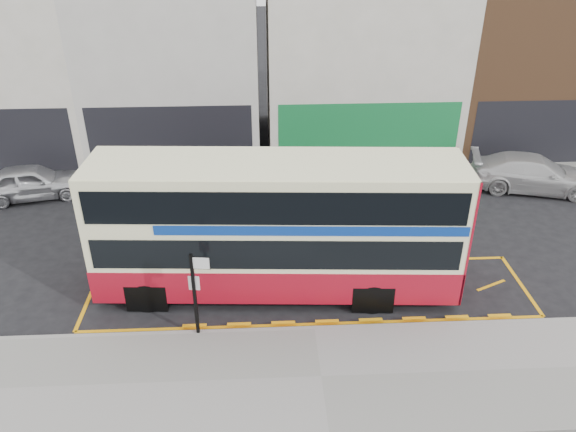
{
  "coord_description": "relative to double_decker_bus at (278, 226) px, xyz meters",
  "views": [
    {
      "loc": [
        -1.41,
        -13.01,
        10.92
      ],
      "look_at": [
        -0.65,
        2.0,
        2.57
      ],
      "focal_mm": 35.0,
      "sensor_mm": 36.0,
      "label": 1
    }
  ],
  "objects": [
    {
      "name": "ground",
      "position": [
        0.97,
        -1.79,
        -2.34
      ],
      "size": [
        120.0,
        120.0,
        0.0
      ],
      "primitive_type": "plane",
      "color": "black",
      "rests_on": "ground"
    },
    {
      "name": "pavement",
      "position": [
        0.97,
        -4.09,
        -2.26
      ],
      "size": [
        40.0,
        4.0,
        0.15
      ],
      "primitive_type": "cube",
      "color": "gray",
      "rests_on": "ground"
    },
    {
      "name": "kerb",
      "position": [
        0.97,
        -2.16,
        -2.26
      ],
      "size": [
        40.0,
        0.15,
        0.15
      ],
      "primitive_type": "cube",
      "color": "gray",
      "rests_on": "ground"
    },
    {
      "name": "far_pavement",
      "position": [
        0.97,
        9.21,
        -2.26
      ],
      "size": [
        50.0,
        3.0,
        0.15
      ],
      "primitive_type": "cube",
      "color": "gray",
      "rests_on": "ground"
    },
    {
      "name": "road_markings",
      "position": [
        0.97,
        -0.19,
        -2.33
      ],
      "size": [
        14.0,
        3.4,
        0.01
      ],
      "primitive_type": null,
      "color": "#F8A90D",
      "rests_on": "ground"
    },
    {
      "name": "terrace_far_left",
      "position": [
        -12.53,
        13.2,
        2.49
      ],
      "size": [
        8.0,
        8.01,
        10.8
      ],
      "color": "silver",
      "rests_on": "ground"
    },
    {
      "name": "terrace_left",
      "position": [
        -4.53,
        13.2,
        2.98
      ],
      "size": [
        8.0,
        8.01,
        11.8
      ],
      "color": "silver",
      "rests_on": "ground"
    },
    {
      "name": "terrace_green_shop",
      "position": [
        4.47,
        13.2,
        2.73
      ],
      "size": [
        9.0,
        8.01,
        11.3
      ],
      "color": "silver",
      "rests_on": "ground"
    },
    {
      "name": "terrace_right",
      "position": [
        13.47,
        13.2,
        2.24
      ],
      "size": [
        9.0,
        8.01,
        10.3
      ],
      "color": "brown",
      "rests_on": "ground"
    },
    {
      "name": "double_decker_bus",
      "position": [
        0.0,
        0.0,
        0.0
      ],
      "size": [
        11.26,
        3.22,
        4.45
      ],
      "rotation": [
        0.0,
        0.0,
        -0.06
      ],
      "color": "#FFFBC2",
      "rests_on": "ground"
    },
    {
      "name": "bus_stop_post",
      "position": [
        -2.33,
        -2.19,
        -0.56
      ],
      "size": [
        0.66,
        0.17,
        2.67
      ],
      "rotation": [
        0.0,
        0.0,
        -0.12
      ],
      "color": "black",
      "rests_on": "pavement"
    },
    {
      "name": "car_silver",
      "position": [
        -10.13,
        7.03,
        -1.61
      ],
      "size": [
        4.53,
        2.56,
        1.45
      ],
      "primitive_type": "imported",
      "rotation": [
        0.0,
        0.0,
        1.78
      ],
      "color": "silver",
      "rests_on": "ground"
    },
    {
      "name": "car_grey",
      "position": [
        -1.89,
        6.45,
        -1.58
      ],
      "size": [
        4.62,
        1.67,
        1.52
      ],
      "primitive_type": "imported",
      "rotation": [
        0.0,
        0.0,
        1.56
      ],
      "color": "#3E3F46",
      "rests_on": "ground"
    },
    {
      "name": "car_white",
      "position": [
        11.26,
        6.72,
        -1.57
      ],
      "size": [
        5.64,
        3.33,
        1.53
      ],
      "primitive_type": "imported",
      "rotation": [
        0.0,
        0.0,
        1.33
      ],
      "color": "silver",
      "rests_on": "ground"
    },
    {
      "name": "street_tree_right",
      "position": [
        5.07,
        10.67,
        1.7
      ],
      "size": [
        2.74,
        2.74,
        5.92
      ],
      "color": "#311F15",
      "rests_on": "ground"
    }
  ]
}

